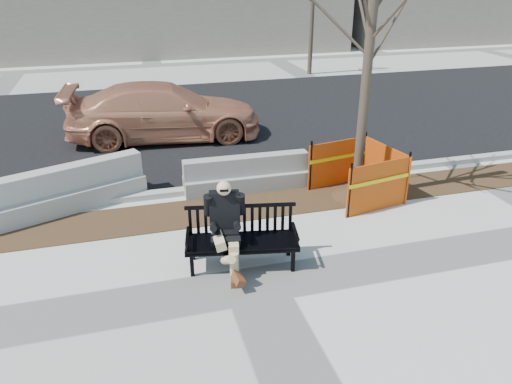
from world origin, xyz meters
TOP-DOWN VIEW (x-y plane):
  - ground at (0.00, 0.00)m, footprint 120.00×120.00m
  - mulch_strip at (0.00, 2.60)m, footprint 40.00×1.20m
  - asphalt_street at (0.00, 8.80)m, footprint 60.00×10.40m
  - curb at (0.00, 3.55)m, footprint 60.00×0.25m
  - bench at (-0.05, 0.58)m, footprint 1.91×0.98m
  - seated_man at (-0.30, 0.67)m, footprint 0.80×1.13m
  - tree_fence at (2.87, 2.45)m, footprint 2.60×2.60m
  - sedan at (-0.55, 7.40)m, footprint 5.42×2.56m
  - jersey_barrier_left at (-2.92, 3.45)m, footprint 3.18×1.74m
  - jersey_barrier_right at (0.76, 3.42)m, footprint 2.70×0.58m
  - far_tree_right at (6.57, 14.70)m, footprint 2.24×2.24m

SIDE VIEW (x-z plane):
  - ground at x=0.00m, z-range 0.00..0.00m
  - bench at x=-0.05m, z-range -0.48..0.48m
  - seated_man at x=-0.30m, z-range -0.73..0.73m
  - tree_fence at x=2.87m, z-range -2.79..2.79m
  - sedan at x=-0.55m, z-range -0.76..0.76m
  - jersey_barrier_left at x=-2.92m, z-range -0.45..0.45m
  - jersey_barrier_right at x=0.76m, z-range -0.39..0.39m
  - far_tree_right at x=6.57m, z-range -2.89..2.89m
  - asphalt_street at x=0.00m, z-range 0.00..0.01m
  - mulch_strip at x=0.00m, z-range -0.01..0.01m
  - curb at x=0.00m, z-range 0.00..0.12m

